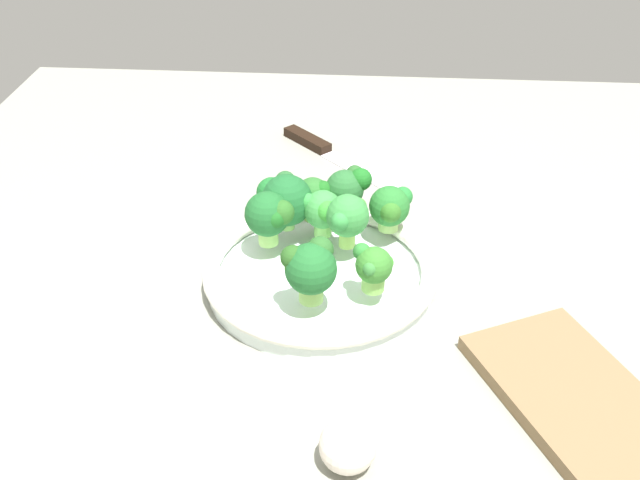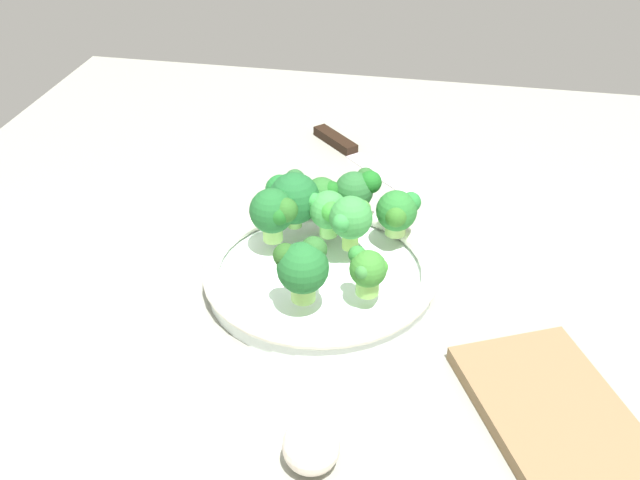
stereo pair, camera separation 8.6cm
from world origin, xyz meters
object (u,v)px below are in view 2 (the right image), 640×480
broccoli_floret_1 (328,211)px  cutting_board (564,427)px  bowl (320,273)px  broccoli_floret_2 (292,197)px  broccoli_floret_4 (302,267)px  broccoli_floret_8 (275,212)px  broccoli_floret_7 (358,189)px  broccoli_floret_3 (368,270)px  garlic_bulb (311,446)px  knife (353,152)px  broccoli_floret_0 (323,195)px  broccoli_floret_6 (398,212)px  broccoli_floret_5 (351,219)px

broccoli_floret_1 → cutting_board: 36.54cm
bowl → broccoli_floret_2: bearing=-145.5°
broccoli_floret_4 → broccoli_floret_8: bearing=-151.8°
broccoli_floret_2 → broccoli_floret_7: broccoli_floret_2 is taller
broccoli_floret_3 → garlic_bulb: broccoli_floret_3 is taller
broccoli_floret_3 → knife: (-38.93, -7.65, -6.05)cm
broccoli_floret_2 → broccoli_floret_0: bearing=119.8°
broccoli_floret_4 → cutting_board: 30.45cm
broccoli_floret_8 → knife: size_ratio=0.33×
bowl → knife: bearing=-177.6°
bowl → garlic_bulb: garlic_bulb is taller
broccoli_floret_8 → garlic_bulb: bearing=19.5°
broccoli_floret_0 → cutting_board: bearing=45.9°
broccoli_floret_7 → garlic_bulb: (36.81, 1.56, -5.23)cm
broccoli_floret_3 → cutting_board: (13.37, 20.68, -5.81)cm
cutting_board → bowl: bearing=-124.1°
broccoli_floret_1 → broccoli_floret_6: broccoli_floret_1 is taller
broccoli_floret_1 → knife: size_ratio=0.29×
broccoli_floret_3 → cutting_board: 25.30cm
broccoli_floret_1 → knife: broccoli_floret_1 is taller
broccoli_floret_6 → garlic_bulb: (34.09, -3.80, -4.17)cm
broccoli_floret_2 → cutting_board: (25.42, 31.86, -6.82)cm
bowl → knife: 34.13cm
broccoli_floret_4 → broccoli_floret_7: size_ratio=1.04×
bowl → broccoli_floret_5: size_ratio=4.07×
cutting_board → broccoli_floret_7: bearing=-139.8°
broccoli_floret_7 → broccoli_floret_8: (7.02, -8.97, -0.19)cm
broccoli_floret_7 → garlic_bulb: broccoli_floret_7 is taller
broccoli_floret_3 → broccoli_floret_7: bearing=-167.3°
broccoli_floret_3 → broccoli_floret_8: bearing=-123.2°
bowl → broccoli_floret_5: 7.45cm
broccoli_floret_2 → cutting_board: 41.32cm
broccoli_floret_3 → garlic_bulb: (21.70, -1.85, -4.01)cm
bowl → broccoli_floret_2: 10.49cm
broccoli_floret_8 → broccoli_floret_1: bearing=110.9°
broccoli_floret_0 → broccoli_floret_4: (16.37, 0.84, 0.72)cm
broccoli_floret_6 → knife: (-26.54, -9.60, -6.21)cm
broccoli_floret_2 → cutting_board: size_ratio=0.30×
bowl → broccoli_floret_7: broccoli_floret_7 is taller
broccoli_floret_8 → knife: (-30.84, 4.73, -7.09)cm
broccoli_floret_3 → knife: 40.13cm
broccoli_floret_6 → broccoli_floret_7: (-2.72, -5.36, 1.06)cm
broccoli_floret_3 → broccoli_floret_7: broccoli_floret_7 is taller
broccoli_floret_1 → garlic_bulb: broccoli_floret_1 is taller
broccoli_floret_7 → cutting_board: broccoli_floret_7 is taller
cutting_board → broccoli_floret_5: bearing=-132.2°
broccoli_floret_3 → broccoli_floret_5: size_ratio=0.78×
broccoli_floret_5 → knife: size_ratio=0.33×
broccoli_floret_5 → knife: 31.77cm
broccoli_floret_3 → broccoli_floret_6: bearing=171.1°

